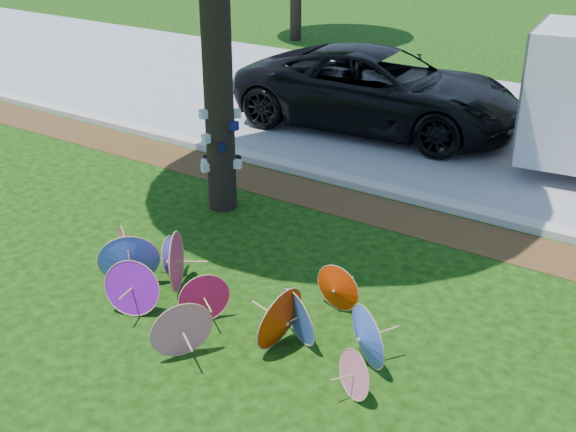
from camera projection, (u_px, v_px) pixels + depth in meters
name	position (u px, v px, depth m)	size (l,w,h in m)	color
ground	(151.00, 341.00, 8.08)	(90.00, 90.00, 0.00)	black
mulch_strip	(350.00, 204.00, 11.45)	(90.00, 1.00, 0.01)	#472D16
curb	(371.00, 187.00, 11.95)	(90.00, 0.30, 0.12)	#B7B5AD
street	(465.00, 125.00, 15.09)	(90.00, 8.00, 0.01)	gray
parasol_pile	(215.00, 292.00, 8.35)	(4.15, 2.12, 0.78)	purple
black_van	(379.00, 90.00, 14.62)	(2.67, 5.79, 1.61)	black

